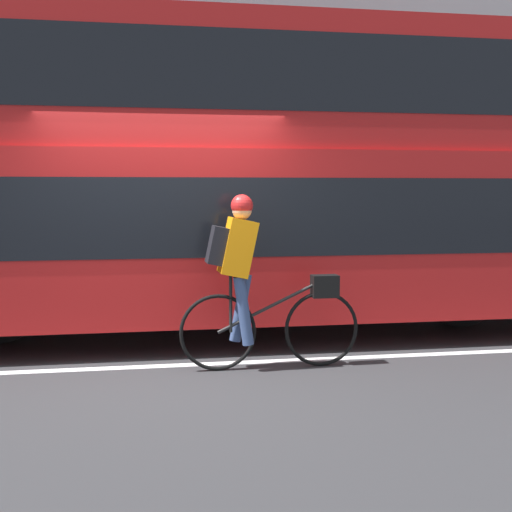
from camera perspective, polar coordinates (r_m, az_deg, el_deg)
ground_plane at (r=7.06m, az=-7.11°, el=-8.98°), size 80.00×80.00×0.00m
road_center_line at (r=7.19m, az=-7.17°, el=-8.70°), size 50.00×0.14×0.01m
sidewalk_curb at (r=12.12m, az=-8.50°, el=-2.65°), size 60.00×2.21×0.16m
building_facade at (r=13.65m, az=-8.97°, el=18.76°), size 60.00×0.30×9.87m
bus at (r=8.61m, az=-1.13°, el=7.11°), size 9.13×2.61×3.61m
cyclist_on_bike at (r=6.85m, az=-0.31°, el=-1.67°), size 1.78×0.32×1.70m
trash_bin at (r=12.09m, az=-19.32°, el=-0.15°), size 0.46×0.46×1.00m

